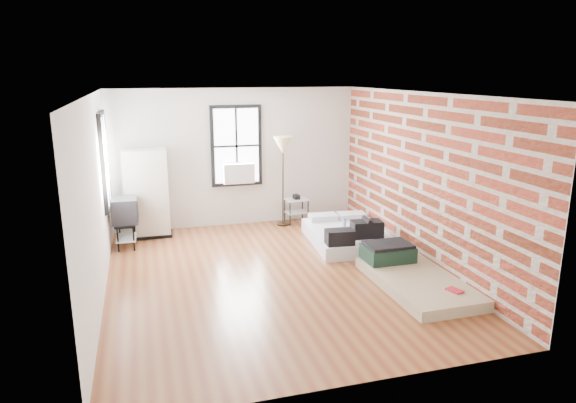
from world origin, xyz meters
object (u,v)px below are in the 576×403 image
object	(u,v)px
mattress_main	(348,235)
floor_lamp	(283,149)
mattress_bare	(410,274)
tv_stand	(125,212)
side_table	(296,204)
wardrobe	(146,194)

from	to	relation	value
mattress_main	floor_lamp	xyz separation A→B (m)	(-0.85, 1.48, 1.43)
mattress_bare	tv_stand	world-z (taller)	tv_stand
mattress_main	tv_stand	xyz separation A→B (m)	(-3.96, 0.94, 0.49)
side_table	floor_lamp	size ratio (longest dim) A/B	0.33
mattress_bare	side_table	size ratio (longest dim) A/B	3.41
wardrobe	tv_stand	xyz separation A→B (m)	(-0.40, -0.54, -0.19)
side_table	tv_stand	world-z (taller)	tv_stand
wardrobe	side_table	distance (m)	3.05
mattress_bare	tv_stand	xyz separation A→B (m)	(-4.14, 2.93, 0.52)
wardrobe	side_table	bearing A→B (deg)	1.92
wardrobe	side_table	size ratio (longest dim) A/B	2.78
tv_stand	side_table	bearing A→B (deg)	11.64
side_table	floor_lamp	world-z (taller)	floor_lamp
mattress_main	mattress_bare	bearing A→B (deg)	-79.78
wardrobe	floor_lamp	world-z (taller)	floor_lamp
mattress_bare	floor_lamp	size ratio (longest dim) A/B	1.12
mattress_main	wardrobe	world-z (taller)	wardrobe
mattress_main	mattress_bare	world-z (taller)	mattress_main
mattress_bare	floor_lamp	distance (m)	3.90
mattress_main	side_table	world-z (taller)	side_table
mattress_bare	wardrobe	world-z (taller)	wardrobe
wardrobe	tv_stand	size ratio (longest dim) A/B	1.86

